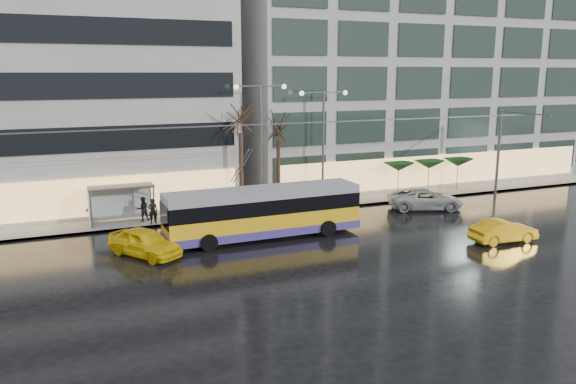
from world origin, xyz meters
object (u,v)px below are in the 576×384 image
trolleybus (263,214)px  taxi_a (145,242)px  street_lamp_near (261,129)px  bus_shelter (115,196)px

trolleybus → taxi_a: trolleybus is taller
trolleybus → street_lamp_near: street_lamp_near is taller
trolleybus → taxi_a: size_ratio=2.65×
bus_shelter → street_lamp_near: size_ratio=0.47×
street_lamp_near → taxi_a: 13.29m
trolleybus → bus_shelter: 10.47m
trolleybus → street_lamp_near: size_ratio=1.35×
trolleybus → bus_shelter: (-8.05, 6.67, 0.44)m
street_lamp_near → taxi_a: (-9.62, -7.55, -5.21)m
trolleybus → taxi_a: bearing=-174.0°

